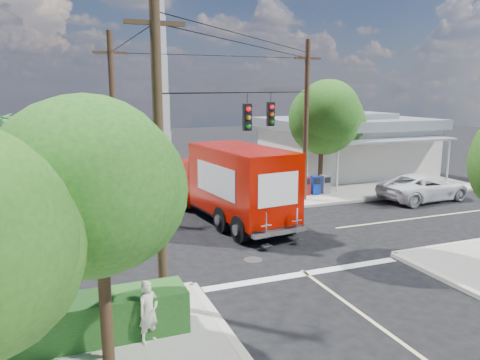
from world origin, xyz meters
TOP-DOWN VIEW (x-y plane):
  - ground at (0.00, 0.00)m, footprint 120.00×120.00m
  - sidewalk_ne at (10.88, 10.88)m, footprint 14.12×14.12m
  - sidewalk_nw at (-10.88, 10.88)m, footprint 14.12×14.12m
  - road_markings at (0.00, -1.47)m, footprint 32.00×32.00m
  - building_ne at (12.50, 11.97)m, footprint 11.80×10.20m
  - radio_tower at (0.50, 20.00)m, footprint 0.80×0.80m
  - tree_sw_front at (-6.99, -7.54)m, footprint 3.88×3.78m
  - tree_ne_front at (7.21, 6.76)m, footprint 4.21×4.14m
  - tree_ne_back at (9.81, 8.96)m, footprint 3.77×3.66m
  - palm_nw_front at (-7.50, 7.50)m, footprint 3.01×3.08m
  - palm_nw_back at (-9.50, 9.00)m, footprint 3.01×3.08m
  - utility_poles at (-1.58, 1.60)m, footprint 12.00×10.68m
  - picket_fence at (-7.80, -5.60)m, footprint 5.94×0.06m
  - hedge_sw at (-8.00, -6.40)m, footprint 6.20×1.20m
  - vending_boxes at (6.50, 6.20)m, footprint 1.90×0.50m
  - delivery_truck at (-0.06, 2.71)m, footprint 3.68×8.84m
  - parked_car at (11.87, 3.01)m, footprint 5.71×2.96m
  - pedestrian at (-5.96, -7.05)m, footprint 0.69×0.61m

SIDE VIEW (x-z plane):
  - ground at x=0.00m, z-range 0.00..0.00m
  - road_markings at x=0.00m, z-range 0.00..0.01m
  - sidewalk_ne at x=10.88m, z-range 0.00..0.14m
  - sidewalk_nw at x=-10.88m, z-range 0.00..0.14m
  - picket_fence at x=-7.80m, z-range 0.18..1.18m
  - hedge_sw at x=-8.00m, z-range 0.14..1.24m
  - vending_boxes at x=6.50m, z-range 0.14..1.24m
  - parked_car at x=11.87m, z-range 0.00..1.54m
  - pedestrian at x=-5.96m, z-range 0.14..1.73m
  - delivery_truck at x=-0.06m, z-range 0.03..3.75m
  - building_ne at x=12.50m, z-range 0.07..4.57m
  - tree_ne_back at x=9.81m, z-range 1.27..7.10m
  - tree_sw_front at x=-6.99m, z-range 1.32..7.35m
  - palm_nw_back at x=-9.50m, z-range 2.08..7.27m
  - utility_poles at x=-1.58m, z-range 0.17..9.17m
  - tree_ne_front at x=7.21m, z-range 1.44..8.09m
  - palm_nw_front at x=-7.50m, z-range 2.25..7.84m
  - radio_tower at x=0.50m, z-range -2.86..14.14m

